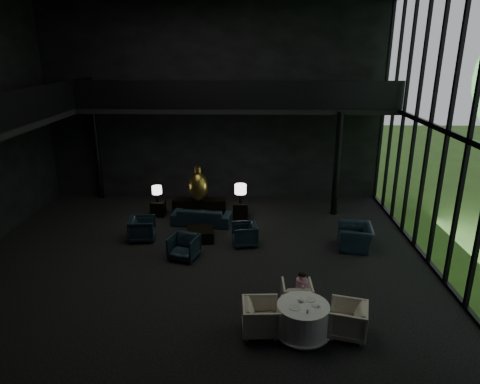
{
  "coord_description": "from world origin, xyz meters",
  "views": [
    {
      "loc": [
        1.55,
        -11.8,
        6.17
      ],
      "look_at": [
        1.21,
        0.5,
        2.04
      ],
      "focal_mm": 32.0,
      "sensor_mm": 36.0,
      "label": 1
    }
  ],
  "objects_px": {
    "window_armchair": "(356,232)",
    "child": "(302,283)",
    "table_lamp_left": "(157,191)",
    "lounge_armchair_west": "(142,227)",
    "lounge_armchair_south": "(184,245)",
    "lounge_armchair_east": "(245,233)",
    "table_lamp_right": "(240,190)",
    "coffee_table": "(200,234)",
    "dining_chair_east": "(348,317)",
    "dining_table": "(303,321)",
    "dining_chair_north": "(297,294)",
    "dining_chair_west": "(261,314)",
    "side_table_right": "(240,210)",
    "bronze_urn": "(198,186)",
    "side_table_left": "(158,208)",
    "console": "(200,207)",
    "sofa": "(202,213)"
  },
  "relations": [
    {
      "from": "window_armchair",
      "to": "child",
      "type": "bearing_deg",
      "value": -23.57
    },
    {
      "from": "table_lamp_left",
      "to": "child",
      "type": "xyz_separation_m",
      "value": [
        4.86,
        -6.17,
        -0.29
      ]
    },
    {
      "from": "lounge_armchair_west",
      "to": "lounge_armchair_south",
      "type": "bearing_deg",
      "value": -135.46
    },
    {
      "from": "lounge_armchair_west",
      "to": "lounge_armchair_south",
      "type": "height_order",
      "value": "lounge_armchair_west"
    },
    {
      "from": "lounge_armchair_east",
      "to": "table_lamp_left",
      "type": "bearing_deg",
      "value": -134.84
    },
    {
      "from": "table_lamp_right",
      "to": "child",
      "type": "xyz_separation_m",
      "value": [
        1.66,
        -6.03,
        -0.39
      ]
    },
    {
      "from": "table_lamp_left",
      "to": "table_lamp_right",
      "type": "bearing_deg",
      "value": -2.52
    },
    {
      "from": "table_lamp_right",
      "to": "lounge_armchair_east",
      "type": "xyz_separation_m",
      "value": [
        0.2,
        -2.35,
        -0.72
      ]
    },
    {
      "from": "coffee_table",
      "to": "lounge_armchair_east",
      "type": "bearing_deg",
      "value": -12.75
    },
    {
      "from": "dining_chair_east",
      "to": "child",
      "type": "height_order",
      "value": "child"
    },
    {
      "from": "dining_table",
      "to": "child",
      "type": "distance_m",
      "value": 1.05
    },
    {
      "from": "lounge_armchair_east",
      "to": "dining_chair_east",
      "type": "distance_m",
      "value": 5.22
    },
    {
      "from": "window_armchair",
      "to": "dining_chair_north",
      "type": "xyz_separation_m",
      "value": [
        -2.22,
        -3.43,
        -0.2
      ]
    },
    {
      "from": "table_lamp_left",
      "to": "dining_chair_west",
      "type": "bearing_deg",
      "value": -61.48
    },
    {
      "from": "coffee_table",
      "to": "dining_chair_east",
      "type": "distance_m",
      "value": 6.33
    },
    {
      "from": "dining_table",
      "to": "side_table_right",
      "type": "bearing_deg",
      "value": 102.72
    },
    {
      "from": "lounge_armchair_east",
      "to": "dining_table",
      "type": "distance_m",
      "value": 4.84
    },
    {
      "from": "bronze_urn",
      "to": "dining_chair_north",
      "type": "bearing_deg",
      "value": -62.22
    },
    {
      "from": "side_table_left",
      "to": "dining_table",
      "type": "relative_size",
      "value": 0.44
    },
    {
      "from": "lounge_armchair_west",
      "to": "table_lamp_right",
      "type": "bearing_deg",
      "value": -63.93
    },
    {
      "from": "console",
      "to": "dining_chair_north",
      "type": "bearing_deg",
      "value": -62.89
    },
    {
      "from": "bronze_urn",
      "to": "lounge_armchair_west",
      "type": "xyz_separation_m",
      "value": [
        -1.67,
        -2.13,
        -0.75
      ]
    },
    {
      "from": "bronze_urn",
      "to": "sofa",
      "type": "distance_m",
      "value": 1.09
    },
    {
      "from": "dining_chair_north",
      "to": "child",
      "type": "relative_size",
      "value": 1.23
    },
    {
      "from": "lounge_armchair_south",
      "to": "dining_chair_east",
      "type": "relative_size",
      "value": 0.97
    },
    {
      "from": "bronze_urn",
      "to": "table_lamp_left",
      "type": "relative_size",
      "value": 2.17
    },
    {
      "from": "dining_chair_west",
      "to": "sofa",
      "type": "bearing_deg",
      "value": 15.06
    },
    {
      "from": "child",
      "to": "lounge_armchair_west",
      "type": "bearing_deg",
      "value": -38.94
    },
    {
      "from": "console",
      "to": "dining_table",
      "type": "relative_size",
      "value": 1.54
    },
    {
      "from": "table_lamp_left",
      "to": "child",
      "type": "relative_size",
      "value": 1.04
    },
    {
      "from": "lounge_armchair_south",
      "to": "dining_chair_north",
      "type": "xyz_separation_m",
      "value": [
        3.22,
        -2.55,
        -0.08
      ]
    },
    {
      "from": "coffee_table",
      "to": "side_table_left",
      "type": "bearing_deg",
      "value": 130.66
    },
    {
      "from": "side_table_right",
      "to": "dining_chair_west",
      "type": "bearing_deg",
      "value": -84.67
    },
    {
      "from": "table_lamp_left",
      "to": "side_table_left",
      "type": "bearing_deg",
      "value": 90.0
    },
    {
      "from": "window_armchair",
      "to": "child",
      "type": "distance_m",
      "value": 4.13
    },
    {
      "from": "dining_chair_west",
      "to": "child",
      "type": "height_order",
      "value": "child"
    },
    {
      "from": "table_lamp_left",
      "to": "dining_chair_north",
      "type": "bearing_deg",
      "value": -51.84
    },
    {
      "from": "lounge_armchair_east",
      "to": "dining_table",
      "type": "height_order",
      "value": "lounge_armchair_east"
    },
    {
      "from": "console",
      "to": "coffee_table",
      "type": "height_order",
      "value": "console"
    },
    {
      "from": "console",
      "to": "coffee_table",
      "type": "distance_m",
      "value": 2.3
    },
    {
      "from": "bronze_urn",
      "to": "table_lamp_right",
      "type": "height_order",
      "value": "bronze_urn"
    },
    {
      "from": "side_table_left",
      "to": "bronze_urn",
      "type": "bearing_deg",
      "value": -3.85
    },
    {
      "from": "bronze_urn",
      "to": "child",
      "type": "relative_size",
      "value": 2.26
    },
    {
      "from": "child",
      "to": "dining_chair_north",
      "type": "bearing_deg",
      "value": -47.89
    },
    {
      "from": "dining_chair_north",
      "to": "table_lamp_right",
      "type": "bearing_deg",
      "value": -76.26
    },
    {
      "from": "table_lamp_right",
      "to": "dining_table",
      "type": "height_order",
      "value": "table_lamp_right"
    },
    {
      "from": "side_table_right",
      "to": "lounge_armchair_east",
      "type": "xyz_separation_m",
      "value": [
        0.2,
        -2.41,
        0.11
      ]
    },
    {
      "from": "side_table_right",
      "to": "dining_table",
      "type": "xyz_separation_m",
      "value": [
        1.59,
        -7.05,
        0.02
      ]
    },
    {
      "from": "console",
      "to": "lounge_armchair_west",
      "type": "height_order",
      "value": "lounge_armchair_west"
    },
    {
      "from": "window_armchair",
      "to": "side_table_left",
      "type": "bearing_deg",
      "value": -103.59
    }
  ]
}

